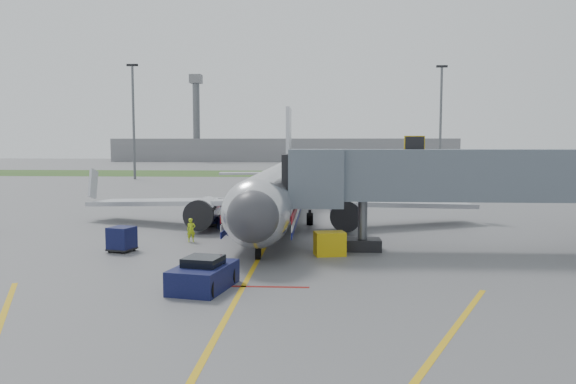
# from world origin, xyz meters

# --- Properties ---
(ground) EXTENTS (400.00, 400.00, 0.00)m
(ground) POSITION_xyz_m (0.00, 0.00, 0.00)
(ground) COLOR #565659
(ground) RESTS_ON ground
(grass_strip) EXTENTS (300.00, 25.00, 0.01)m
(grass_strip) POSITION_xyz_m (0.00, 90.00, 0.01)
(grass_strip) COLOR #2D4C1E
(grass_strip) RESTS_ON ground
(apron_markings) EXTENTS (21.52, 50.00, 0.01)m
(apron_markings) POSITION_xyz_m (0.00, -7.40, 0.00)
(apron_markings) COLOR gold
(apron_markings) RESTS_ON ground
(airliner) EXTENTS (32.10, 35.67, 10.25)m
(airliner) POSITION_xyz_m (0.00, 15.25, 2.65)
(airliner) COLOR silver
(airliner) RESTS_ON ground
(jet_bridge) EXTENTS (25.30, 4.00, 6.90)m
(jet_bridge) POSITION_xyz_m (12.86, 5.00, 4.47)
(jet_bridge) COLOR slate
(jet_bridge) RESTS_ON ground
(light_mast_left) EXTENTS (2.00, 0.44, 20.40)m
(light_mast_left) POSITION_xyz_m (-30.00, 70.00, 10.78)
(light_mast_left) COLOR #595B60
(light_mast_left) RESTS_ON ground
(light_mast_right) EXTENTS (2.00, 0.44, 20.40)m
(light_mast_right) POSITION_xyz_m (25.00, 75.00, 10.78)
(light_mast_right) COLOR #595B60
(light_mast_right) RESTS_ON ground
(distant_terminal) EXTENTS (120.00, 14.00, 8.00)m
(distant_terminal) POSITION_xyz_m (-10.00, 170.00, 4.00)
(distant_terminal) COLOR slate
(distant_terminal) RESTS_ON ground
(control_tower) EXTENTS (4.00, 4.00, 30.00)m
(control_tower) POSITION_xyz_m (-40.00, 165.00, 17.33)
(control_tower) COLOR #595B60
(control_tower) RESTS_ON ground
(pushback_tug) EXTENTS (2.80, 3.85, 1.45)m
(pushback_tug) POSITION_xyz_m (-1.71, -4.51, 0.61)
(pushback_tug) COLOR #0C1237
(pushback_tug) RESTS_ON ground
(baggage_cart_a) EXTENTS (1.84, 1.84, 1.88)m
(baggage_cart_a) POSITION_xyz_m (-4.91, 15.62, 0.96)
(baggage_cart_a) COLOR #0C1237
(baggage_cart_a) RESTS_ON ground
(baggage_cart_b) EXTENTS (1.69, 1.69, 1.48)m
(baggage_cart_b) POSITION_xyz_m (-8.40, 3.75, 0.76)
(baggage_cart_b) COLOR #0C1237
(baggage_cart_b) RESTS_ON ground
(baggage_cart_c) EXTENTS (2.04, 2.04, 1.94)m
(baggage_cart_c) POSITION_xyz_m (-5.13, 14.40, 0.99)
(baggage_cart_c) COLOR #0C1237
(baggage_cart_c) RESTS_ON ground
(belt_loader) EXTENTS (2.87, 4.70, 2.24)m
(belt_loader) POSITION_xyz_m (-3.02, 11.65, 0.55)
(belt_loader) COLOR #0C1237
(belt_loader) RESTS_ON ground
(ground_power_cart) EXTENTS (1.92, 1.48, 1.38)m
(ground_power_cart) POSITION_xyz_m (4.00, 3.31, 0.68)
(ground_power_cart) COLOR gold
(ground_power_cart) RESTS_ON ground
(ramp_worker) EXTENTS (0.67, 0.57, 1.57)m
(ramp_worker) POSITION_xyz_m (-5.01, 7.22, 0.78)
(ramp_worker) COLOR #AACD18
(ramp_worker) RESTS_ON ground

